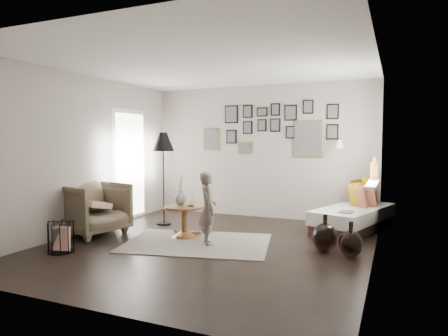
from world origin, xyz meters
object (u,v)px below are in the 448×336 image
at_px(vase, 181,196).
at_px(child, 208,208).
at_px(pedestal_table, 185,223).
at_px(armchair, 94,208).
at_px(demijohn_large, 325,237).
at_px(floor_lamp, 163,145).
at_px(magazine_basket, 61,237).
at_px(demijohn_small, 351,244).
at_px(daybed, 354,214).

relative_size(vase, child, 0.43).
height_order(pedestal_table, armchair, armchair).
distance_m(vase, demijohn_large, 2.29).
xyz_separation_m(pedestal_table, floor_lamp, (-0.81, 0.69, 1.21)).
relative_size(pedestal_table, child, 0.60).
height_order(demijohn_large, child, child).
relative_size(vase, floor_lamp, 0.27).
distance_m(demijohn_large, child, 1.70).
bearing_deg(magazine_basket, pedestal_table, 51.06).
relative_size(armchair, demijohn_small, 1.96).
relative_size(daybed, demijohn_large, 3.75).
bearing_deg(daybed, floor_lamp, -146.81).
xyz_separation_m(pedestal_table, armchair, (-1.45, -0.41, 0.19)).
bearing_deg(demijohn_small, vase, 177.57).
height_order(armchair, floor_lamp, floor_lamp).
relative_size(pedestal_table, daybed, 0.33).
xyz_separation_m(floor_lamp, demijohn_small, (3.33, -0.78, -1.26)).
xyz_separation_m(daybed, demijohn_large, (-0.23, -1.54, -0.08)).
bearing_deg(vase, child, -24.41).
xyz_separation_m(vase, daybed, (2.48, 1.55, -0.36)).
height_order(pedestal_table, daybed, daybed).
distance_m(magazine_basket, child, 2.05).
distance_m(magazine_basket, demijohn_small, 3.89).
xyz_separation_m(armchair, magazine_basket, (0.31, -1.00, -0.21)).
bearing_deg(child, demijohn_small, -122.27).
bearing_deg(demijohn_small, demijohn_large, 161.08).
bearing_deg(daybed, pedestal_table, -128.91).
bearing_deg(demijohn_small, pedestal_table, 177.95).
xyz_separation_m(daybed, armchair, (-3.85, -1.97, 0.14)).
bearing_deg(vase, magazine_basket, -126.53).
height_order(armchair, demijohn_large, armchair).
relative_size(daybed, floor_lamp, 1.17).
height_order(pedestal_table, child, child).
bearing_deg(vase, pedestal_table, -14.04).
distance_m(vase, floor_lamp, 1.27).
xyz_separation_m(pedestal_table, magazine_basket, (-1.14, -1.41, -0.02)).
bearing_deg(pedestal_table, demijohn_small, -2.05).
bearing_deg(child, demijohn_large, -117.14).
relative_size(vase, demijohn_large, 0.88).
bearing_deg(daybed, child, -117.75).
height_order(daybed, magazine_basket, daybed).
xyz_separation_m(armchair, child, (1.98, 0.15, 0.11)).
bearing_deg(child, magazine_basket, 87.53).
relative_size(magazine_basket, demijohn_large, 0.86).
height_order(floor_lamp, demijohn_small, floor_lamp).
bearing_deg(demijohn_small, armchair, -175.44).
height_order(pedestal_table, demijohn_small, pedestal_table).
relative_size(demijohn_small, child, 0.44).
bearing_deg(pedestal_table, daybed, 33.14).
xyz_separation_m(magazine_basket, demijohn_large, (3.31, 1.44, -0.01)).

